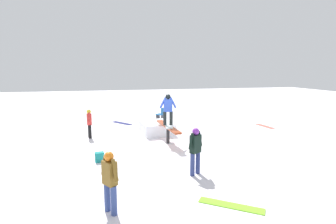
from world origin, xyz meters
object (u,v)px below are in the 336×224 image
Objects in this scene: backpack_on_snow at (100,157)px; main_rider_on_rail at (168,110)px; loose_snowboard_navy at (122,123)px; bystander_red at (89,122)px; loose_snowboard_coral at (265,126)px; rail_feature at (168,128)px; bystander_brown at (110,179)px; loose_snowboard_lime at (231,205)px; folding_chair at (161,115)px; bystander_black at (195,149)px.

main_rider_on_rail is at bearing 22.45° from backpack_on_snow.
bystander_red is at bearing -66.45° from loose_snowboard_navy.
loose_snowboard_coral is (-0.33, 9.52, -0.75)m from bystander_red.
loose_snowboard_navy is at bearing -164.84° from rail_feature.
bystander_red is at bearing -121.80° from rail_feature.
bystander_brown is at bearing -57.28° from loose_snowboard_coral.
bystander_red is 3.55m from loose_snowboard_navy.
rail_feature is 5.78m from bystander_brown.
rail_feature is at bearing -51.29° from loose_snowboard_lime.
loose_snowboard_navy is 0.97× the size of loose_snowboard_lime.
main_rider_on_rail reaches higher than folding_chair.
bystander_red is at bearing -111.25° from main_rider_on_rail.
backpack_on_snow is at bearing -53.01° from main_rider_on_rail.
backpack_on_snow is at bearing -47.76° from loose_snowboard_navy.
loose_snowboard_coral is (-2.08, 6.13, -0.66)m from rail_feature.
bystander_red is 0.91× the size of loose_snowboard_navy.
bystander_brown is 0.94× the size of loose_snowboard_lime.
bystander_red is at bearing -27.29° from loose_snowboard_lime.
main_rider_on_rail is 5.81m from bystander_brown.
folding_chair is at bearing -56.19° from loose_snowboard_lime.
folding_chair is at bearing 177.91° from main_rider_on_rail.
bystander_black is (3.54, 0.02, 0.15)m from rail_feature.
backpack_on_snow reaches higher than loose_snowboard_coral.
main_rider_on_rail reaches higher than bystander_red.
main_rider_on_rail is 0.96× the size of bystander_brown.
folding_chair reaches higher than loose_snowboard_lime.
backpack_on_snow is (-3.81, -3.10, 0.16)m from loose_snowboard_lime.
loose_snowboard_lime is 4.51× the size of backpack_on_snow.
loose_snowboard_navy is at bearing -46.35° from folding_chair.
rail_feature is 5.58m from loose_snowboard_lime.
bystander_brown is 10.04m from loose_snowboard_navy.
loose_snowboard_navy is 1.69× the size of folding_chair.
folding_chair is at bearing -123.32° from loose_snowboard_coral.
folding_chair reaches higher than loose_snowboard_navy.
rail_feature is at bearing -78.50° from loose_snowboard_coral.
bystander_black is at bearing 40.11° from folding_chair.
loose_snowboard_lime is 1.74× the size of folding_chair.
loose_snowboard_navy is (-3.05, 1.67, -0.75)m from bystander_red.
loose_snowboard_coral is at bearing -83.23° from bystander_brown.
backpack_on_snow reaches higher than loose_snowboard_navy.
bystander_black reaches higher than backpack_on_snow.
bystander_red reaches higher than loose_snowboard_lime.
rail_feature is 1.75× the size of loose_snowboard_lime.
bystander_brown reaches higher than rail_feature.
rail_feature is 6.51m from loose_snowboard_coral.
folding_chair is (-8.29, 0.66, -0.41)m from bystander_black.
bystander_red is at bearing -8.87° from folding_chair.
loose_snowboard_coral is (-7.26, 8.68, -0.79)m from bystander_brown.
backpack_on_snow is (6.47, -3.54, -0.24)m from folding_chair.
loose_snowboard_navy is at bearing -116.29° from loose_snowboard_coral.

